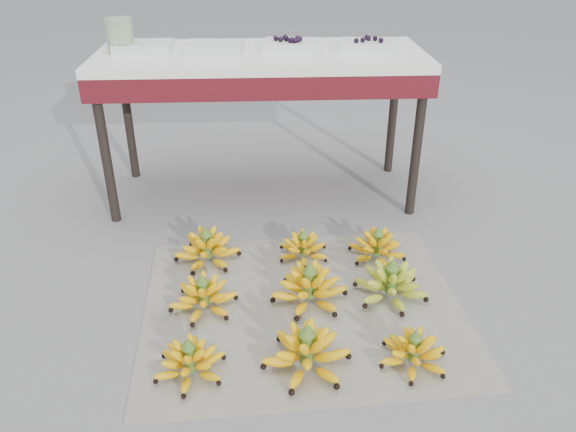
{
  "coord_description": "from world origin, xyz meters",
  "views": [
    {
      "loc": [
        -0.13,
        -1.78,
        1.39
      ],
      "look_at": [
        -0.02,
        0.31,
        0.24
      ],
      "focal_mm": 35.0,
      "sensor_mm": 36.0,
      "label": 1
    }
  ],
  "objects_px": {
    "bunch_back_center": "(303,248)",
    "tray_far_right": "(367,45)",
    "bunch_mid_left": "(203,296)",
    "bunch_back_right": "(377,247)",
    "bunch_mid_right": "(391,284)",
    "bunch_front_right": "(414,352)",
    "bunch_back_left": "(207,249)",
    "bunch_front_center": "(307,352)",
    "glass_jar": "(120,36)",
    "tray_left": "(215,47)",
    "vendor_table": "(261,70)",
    "newspaper_mat": "(303,307)",
    "tray_far_left": "(144,47)",
    "bunch_front_left": "(190,362)",
    "tray_right": "(292,45)",
    "bunch_mid_center": "(309,288)"
  },
  "relations": [
    {
      "from": "tray_far_right",
      "to": "tray_right",
      "type": "bearing_deg",
      "value": 177.86
    },
    {
      "from": "bunch_mid_right",
      "to": "bunch_back_center",
      "type": "relative_size",
      "value": 1.24
    },
    {
      "from": "bunch_back_center",
      "to": "tray_left",
      "type": "relative_size",
      "value": 1.05
    },
    {
      "from": "newspaper_mat",
      "to": "bunch_back_left",
      "type": "bearing_deg",
      "value": 138.59
    },
    {
      "from": "bunch_back_left",
      "to": "tray_far_left",
      "type": "height_order",
      "value": "tray_far_left"
    },
    {
      "from": "bunch_mid_right",
      "to": "bunch_back_right",
      "type": "xyz_separation_m",
      "value": [
        0.0,
        0.29,
        -0.01
      ]
    },
    {
      "from": "newspaper_mat",
      "to": "bunch_front_right",
      "type": "height_order",
      "value": "bunch_front_right"
    },
    {
      "from": "bunch_mid_center",
      "to": "bunch_back_right",
      "type": "xyz_separation_m",
      "value": [
        0.33,
        0.31,
        -0.01
      ]
    },
    {
      "from": "bunch_mid_right",
      "to": "glass_jar",
      "type": "distance_m",
      "value": 1.73
    },
    {
      "from": "tray_left",
      "to": "bunch_back_left",
      "type": "bearing_deg",
      "value": -93.14
    },
    {
      "from": "bunch_front_right",
      "to": "tray_far_right",
      "type": "height_order",
      "value": "tray_far_right"
    },
    {
      "from": "bunch_front_left",
      "to": "vendor_table",
      "type": "distance_m",
      "value": 1.54
    },
    {
      "from": "bunch_front_center",
      "to": "glass_jar",
      "type": "height_order",
      "value": "glass_jar"
    },
    {
      "from": "bunch_mid_left",
      "to": "tray_left",
      "type": "height_order",
      "value": "tray_left"
    },
    {
      "from": "glass_jar",
      "to": "bunch_mid_center",
      "type": "bearing_deg",
      "value": -50.15
    },
    {
      "from": "bunch_front_right",
      "to": "tray_far_right",
      "type": "bearing_deg",
      "value": 91.49
    },
    {
      "from": "bunch_front_center",
      "to": "glass_jar",
      "type": "xyz_separation_m",
      "value": [
        -0.8,
        1.37,
        0.79
      ]
    },
    {
      "from": "bunch_back_left",
      "to": "tray_right",
      "type": "distance_m",
      "value": 1.1
    },
    {
      "from": "bunch_mid_left",
      "to": "glass_jar",
      "type": "relative_size",
      "value": 1.93
    },
    {
      "from": "bunch_mid_right",
      "to": "bunch_back_left",
      "type": "relative_size",
      "value": 1.26
    },
    {
      "from": "bunch_mid_left",
      "to": "tray_right",
      "type": "xyz_separation_m",
      "value": [
        0.4,
        1.05,
        0.74
      ]
    },
    {
      "from": "bunch_mid_left",
      "to": "tray_far_right",
      "type": "bearing_deg",
      "value": 41.7
    },
    {
      "from": "bunch_mid_right",
      "to": "tray_right",
      "type": "relative_size",
      "value": 1.28
    },
    {
      "from": "newspaper_mat",
      "to": "tray_left",
      "type": "relative_size",
      "value": 4.35
    },
    {
      "from": "bunch_back_center",
      "to": "tray_far_right",
      "type": "bearing_deg",
      "value": 40.06
    },
    {
      "from": "bunch_mid_right",
      "to": "bunch_back_center",
      "type": "height_order",
      "value": "bunch_mid_right"
    },
    {
      "from": "newspaper_mat",
      "to": "glass_jar",
      "type": "relative_size",
      "value": 7.75
    },
    {
      "from": "newspaper_mat",
      "to": "glass_jar",
      "type": "xyz_separation_m",
      "value": [
        -0.81,
        1.04,
        0.85
      ]
    },
    {
      "from": "tray_far_right",
      "to": "bunch_back_left",
      "type": "bearing_deg",
      "value": -138.58
    },
    {
      "from": "vendor_table",
      "to": "tray_right",
      "type": "xyz_separation_m",
      "value": [
        0.15,
        0.03,
        0.11
      ]
    },
    {
      "from": "bunch_front_left",
      "to": "bunch_mid_right",
      "type": "xyz_separation_m",
      "value": [
        0.77,
        0.39,
        0.01
      ]
    },
    {
      "from": "bunch_front_center",
      "to": "bunch_back_left",
      "type": "bearing_deg",
      "value": 120.43
    },
    {
      "from": "bunch_front_left",
      "to": "tray_right",
      "type": "relative_size",
      "value": 0.99
    },
    {
      "from": "bunch_mid_left",
      "to": "bunch_back_right",
      "type": "height_order",
      "value": "bunch_mid_left"
    },
    {
      "from": "newspaper_mat",
      "to": "glass_jar",
      "type": "bearing_deg",
      "value": 127.99
    },
    {
      "from": "tray_left",
      "to": "bunch_mid_left",
      "type": "bearing_deg",
      "value": -91.55
    },
    {
      "from": "bunch_front_right",
      "to": "bunch_back_center",
      "type": "xyz_separation_m",
      "value": [
        -0.33,
        0.69,
        -0.0
      ]
    },
    {
      "from": "tray_far_left",
      "to": "tray_far_right",
      "type": "height_order",
      "value": "tray_far_right"
    },
    {
      "from": "bunch_front_left",
      "to": "bunch_front_right",
      "type": "height_order",
      "value": "bunch_front_left"
    },
    {
      "from": "bunch_front_right",
      "to": "bunch_back_left",
      "type": "distance_m",
      "value": 1.02
    },
    {
      "from": "bunch_mid_right",
      "to": "vendor_table",
      "type": "distance_m",
      "value": 1.26
    },
    {
      "from": "bunch_mid_left",
      "to": "tray_left",
      "type": "distance_m",
      "value": 1.26
    },
    {
      "from": "bunch_front_right",
      "to": "bunch_back_right",
      "type": "height_order",
      "value": "bunch_back_right"
    },
    {
      "from": "bunch_front_left",
      "to": "bunch_front_right",
      "type": "bearing_deg",
      "value": -10.52
    },
    {
      "from": "bunch_back_center",
      "to": "bunch_front_center",
      "type": "bearing_deg",
      "value": -115.88
    },
    {
      "from": "newspaper_mat",
      "to": "bunch_back_right",
      "type": "xyz_separation_m",
      "value": [
        0.36,
        0.34,
        0.06
      ]
    },
    {
      "from": "bunch_mid_right",
      "to": "tray_far_left",
      "type": "relative_size",
      "value": 1.34
    },
    {
      "from": "bunch_front_right",
      "to": "tray_right",
      "type": "relative_size",
      "value": 0.86
    },
    {
      "from": "vendor_table",
      "to": "tray_far_right",
      "type": "xyz_separation_m",
      "value": [
        0.53,
        0.02,
        0.11
      ]
    },
    {
      "from": "tray_left",
      "to": "vendor_table",
      "type": "bearing_deg",
      "value": -2.27
    }
  ]
}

